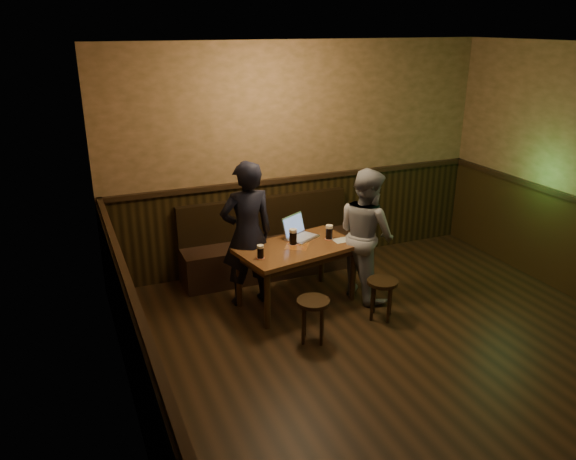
# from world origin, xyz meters

# --- Properties ---
(room) EXTENTS (5.04, 6.04, 2.84)m
(room) POSITION_xyz_m (0.00, 0.22, 1.20)
(room) COLOR black
(room) RESTS_ON ground
(bench) EXTENTS (2.20, 0.50, 0.95)m
(bench) POSITION_xyz_m (-0.53, 2.75, 0.31)
(bench) COLOR black
(bench) RESTS_ON ground
(pub_table) EXTENTS (1.41, 0.98, 0.69)m
(pub_table) POSITION_xyz_m (-0.53, 1.87, 0.60)
(pub_table) COLOR brown
(pub_table) RESTS_ON ground
(stool_left) EXTENTS (0.41, 0.41, 0.45)m
(stool_left) POSITION_xyz_m (-0.70, 1.08, 0.36)
(stool_left) COLOR black
(stool_left) RESTS_ON ground
(stool_right) EXTENTS (0.36, 0.36, 0.44)m
(stool_right) POSITION_xyz_m (0.16, 1.20, 0.35)
(stool_right) COLOR black
(stool_right) RESTS_ON ground
(pint_left) EXTENTS (0.09, 0.09, 0.15)m
(pint_left) POSITION_xyz_m (-1.01, 1.71, 0.76)
(pint_left) COLOR #AF3315
(pint_left) RESTS_ON pub_table
(pint_mid) EXTENTS (0.11, 0.11, 0.18)m
(pint_mid) POSITION_xyz_m (-0.55, 1.93, 0.78)
(pint_mid) COLOR #AF3315
(pint_mid) RESTS_ON pub_table
(pint_right) EXTENTS (0.11, 0.11, 0.17)m
(pint_right) POSITION_xyz_m (-0.11, 1.92, 0.77)
(pint_right) COLOR #AF3315
(pint_right) RESTS_ON pub_table
(laptop) EXTENTS (0.45, 0.42, 0.25)m
(laptop) POSITION_xyz_m (-0.41, 2.10, 0.76)
(laptop) COLOR silver
(laptop) RESTS_ON pub_table
(menu) EXTENTS (0.22, 0.16, 0.00)m
(menu) POSITION_xyz_m (0.02, 1.83, 0.69)
(menu) COLOR silver
(menu) RESTS_ON pub_table
(person_suit) EXTENTS (0.60, 0.40, 1.64)m
(person_suit) POSITION_xyz_m (-1.02, 2.10, 0.82)
(person_suit) COLOR black
(person_suit) RESTS_ON ground
(person_grey) EXTENTS (0.67, 0.81, 1.51)m
(person_grey) POSITION_xyz_m (0.26, 1.75, 0.75)
(person_grey) COLOR gray
(person_grey) RESTS_ON ground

